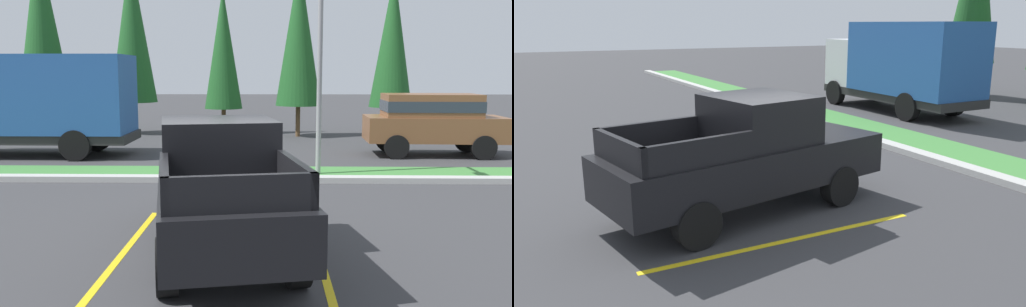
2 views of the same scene
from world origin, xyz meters
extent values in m
plane|color=#38383A|center=(0.00, 0.00, 0.00)|extent=(120.00, 120.00, 0.00)
cube|color=yellow|center=(-1.37, -0.59, 0.00)|extent=(0.12, 4.80, 0.01)
cube|color=yellow|center=(1.73, -0.59, 0.00)|extent=(0.12, 4.80, 0.01)
cube|color=#B2B2AD|center=(0.00, 5.00, 0.07)|extent=(56.00, 0.40, 0.15)
cube|color=#42843D|center=(0.00, 6.10, 0.03)|extent=(56.00, 1.80, 0.06)
cylinder|color=black|center=(-0.95, 0.77, 0.38)|extent=(0.42, 0.80, 0.76)
cylinder|color=black|center=(0.73, 1.09, 0.38)|extent=(0.42, 0.80, 0.76)
cylinder|color=black|center=(-0.37, -2.28, 0.38)|extent=(0.42, 0.80, 0.76)
cylinder|color=black|center=(1.30, -1.96, 0.38)|extent=(0.42, 0.80, 0.76)
cube|color=black|center=(0.18, -0.59, 0.88)|extent=(2.84, 5.46, 0.76)
cube|color=black|center=(0.12, -0.30, 1.68)|extent=(2.03, 1.90, 0.84)
cube|color=#2D3842|center=(-0.03, 0.51, 1.73)|extent=(1.60, 0.36, 0.63)
cube|color=black|center=(-0.39, -2.18, 1.48)|extent=(0.45, 1.89, 0.44)
cube|color=black|center=(1.28, -1.86, 1.48)|extent=(0.45, 1.89, 0.44)
cube|color=black|center=(0.62, -2.90, 1.48)|extent=(1.79, 0.43, 0.44)
cube|color=silver|center=(-0.30, 1.91, 0.64)|extent=(1.80, 0.49, 0.28)
cylinder|color=black|center=(-9.67, 8.25, 0.50)|extent=(1.00, 0.30, 1.00)
cylinder|color=black|center=(-9.66, 10.45, 0.50)|extent=(1.00, 0.30, 1.00)
cylinder|color=black|center=(-5.27, 8.23, 0.50)|extent=(1.00, 0.30, 1.00)
cylinder|color=black|center=(-5.26, 10.43, 0.50)|extent=(1.00, 0.30, 1.00)
cube|color=#262626|center=(-7.06, 9.34, 0.65)|extent=(6.81, 2.33, 0.30)
cube|color=silver|center=(-9.61, 9.35, 1.75)|extent=(1.61, 2.31, 1.90)
cube|color=#2D3842|center=(-10.43, 9.35, 2.00)|extent=(0.07, 2.10, 0.90)
cube|color=#235199|center=(-6.26, 9.33, 2.10)|extent=(5.01, 2.42, 2.60)
cylinder|color=brown|center=(-9.08, 15.40, 0.78)|extent=(0.20, 0.20, 1.56)
camera|label=1|loc=(0.92, -8.89, 2.85)|focal=38.12mm
camera|label=2|loc=(8.26, -4.38, 3.34)|focal=36.07mm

